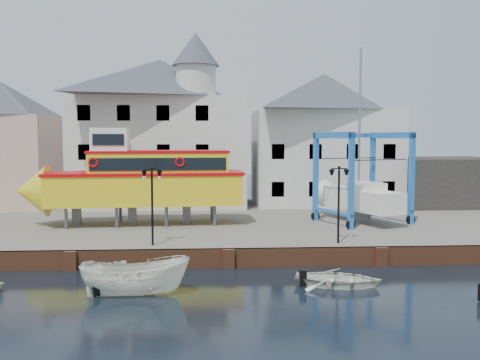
{
  "coord_description": "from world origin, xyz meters",
  "views": [
    {
      "loc": [
        -1.01,
        -27.08,
        6.74
      ],
      "look_at": [
        1.0,
        7.0,
        4.0
      ],
      "focal_mm": 40.0,
      "sensor_mm": 36.0,
      "label": 1
    }
  ],
  "objects": [
    {
      "name": "ground",
      "position": [
        0.0,
        0.0,
        0.0
      ],
      "size": [
        140.0,
        140.0,
        0.0
      ],
      "primitive_type": "plane",
      "color": "black",
      "rests_on": "ground"
    },
    {
      "name": "building_white_main",
      "position": [
        -4.87,
        18.39,
        7.34
      ],
      "size": [
        14.0,
        8.3,
        14.0
      ],
      "color": "silver",
      "rests_on": "hardstanding"
    },
    {
      "name": "quay_wall",
      "position": [
        -0.0,
        0.1,
        0.5
      ],
      "size": [
        44.0,
        0.47,
        1.0
      ],
      "color": "brown",
      "rests_on": "ground"
    },
    {
      "name": "motorboat_b",
      "position": [
        4.83,
        -3.54,
        0.0
      ],
      "size": [
        4.53,
        3.76,
        0.81
      ],
      "primitive_type": "imported",
      "rotation": [
        0.0,
        0.0,
        1.29
      ],
      "color": "white",
      "rests_on": "ground"
    },
    {
      "name": "hardstanding",
      "position": [
        0.0,
        11.0,
        0.5
      ],
      "size": [
        44.0,
        22.0,
        1.0
      ],
      "primitive_type": "cube",
      "color": "#67625A",
      "rests_on": "ground"
    },
    {
      "name": "lamp_post_left",
      "position": [
        -4.0,
        1.2,
        4.17
      ],
      "size": [
        1.12,
        0.32,
        4.2
      ],
      "color": "black",
      "rests_on": "hardstanding"
    },
    {
      "name": "motorboat_a",
      "position": [
        -4.16,
        -4.52,
        0.0
      ],
      "size": [
        4.71,
        1.86,
        1.8
      ],
      "primitive_type": "imported",
      "rotation": [
        0.0,
        0.0,
        1.59
      ],
      "color": "white",
      "rests_on": "ground"
    },
    {
      "name": "building_pink",
      "position": [
        -18.0,
        18.0,
        6.15
      ],
      "size": [
        8.0,
        7.0,
        10.3
      ],
      "color": "tan",
      "rests_on": "hardstanding"
    },
    {
      "name": "shed_dark",
      "position": [
        19.0,
        17.0,
        3.0
      ],
      "size": [
        8.0,
        7.0,
        4.0
      ],
      "primitive_type": "cube",
      "color": "#272422",
      "rests_on": "hardstanding"
    },
    {
      "name": "travel_lift",
      "position": [
        9.08,
        8.82,
        2.96
      ],
      "size": [
        6.63,
        7.92,
        11.69
      ],
      "rotation": [
        0.0,
        0.0,
        0.38
      ],
      "color": "#187BC5",
      "rests_on": "hardstanding"
    },
    {
      "name": "building_white_right",
      "position": [
        9.0,
        19.0,
        6.6
      ],
      "size": [
        12.0,
        8.0,
        11.2
      ],
      "color": "silver",
      "rests_on": "hardstanding"
    },
    {
      "name": "tour_boat",
      "position": [
        -6.0,
        8.15,
        3.98
      ],
      "size": [
        14.74,
        4.45,
        6.33
      ],
      "rotation": [
        0.0,
        0.0,
        0.07
      ],
      "color": "#59595E",
      "rests_on": "hardstanding"
    },
    {
      "name": "lamp_post_right",
      "position": [
        6.0,
        1.2,
        4.17
      ],
      "size": [
        1.12,
        0.32,
        4.2
      ],
      "color": "black",
      "rests_on": "hardstanding"
    }
  ]
}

